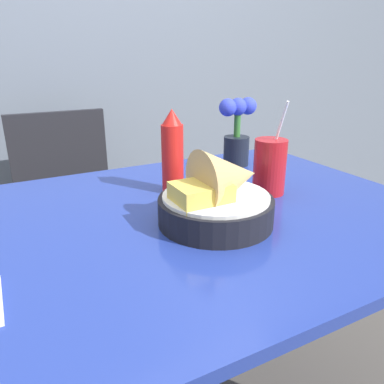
# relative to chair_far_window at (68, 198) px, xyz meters

# --- Properties ---
(wall_window) EXTENTS (7.00, 0.06, 2.60)m
(wall_window) POSITION_rel_chair_far_window_xyz_m (0.11, 0.38, 0.79)
(wall_window) COLOR slate
(wall_window) RESTS_ON ground_plane
(dining_table) EXTENTS (1.23, 0.86, 0.74)m
(dining_table) POSITION_rel_chair_far_window_xyz_m (0.11, -0.84, 0.13)
(dining_table) COLOR #233893
(dining_table) RESTS_ON ground_plane
(chair_far_window) EXTENTS (0.40, 0.40, 0.87)m
(chair_far_window) POSITION_rel_chair_far_window_xyz_m (0.00, 0.00, 0.00)
(chair_far_window) COLOR black
(chair_far_window) RESTS_ON ground_plane
(food_basket) EXTENTS (0.25, 0.25, 0.17)m
(food_basket) POSITION_rel_chair_far_window_xyz_m (0.18, -0.92, 0.29)
(food_basket) COLOR black
(food_basket) RESTS_ON dining_table
(ketchup_bottle) EXTENTS (0.06, 0.06, 0.22)m
(ketchup_bottle) POSITION_rel_chair_far_window_xyz_m (0.17, -0.69, 0.33)
(ketchup_bottle) COLOR red
(ketchup_bottle) RESTS_ON dining_table
(drink_cup) EXTENTS (0.09, 0.09, 0.24)m
(drink_cup) POSITION_rel_chair_far_window_xyz_m (0.39, -0.82, 0.29)
(drink_cup) COLOR red
(drink_cup) RESTS_ON dining_table
(flower_vase) EXTENTS (0.13, 0.08, 0.22)m
(flower_vase) POSITION_rel_chair_far_window_xyz_m (0.47, -0.56, 0.34)
(flower_vase) COLOR black
(flower_vase) RESTS_ON dining_table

